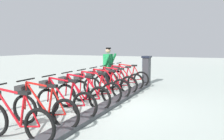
# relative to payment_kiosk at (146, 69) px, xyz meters

# --- Properties ---
(ground_plane) EXTENTS (60.00, 60.00, 0.00)m
(ground_plane) POSITION_rel_payment_kiosk_xyz_m (-0.05, 4.18, -0.67)
(ground_plane) COLOR beige
(dock_rail_base) EXTENTS (0.44, 7.70, 0.10)m
(dock_rail_base) POSITION_rel_payment_kiosk_xyz_m (-0.05, 4.18, -0.62)
(dock_rail_base) COLOR #47474C
(dock_rail_base) RESTS_ON ground
(payment_kiosk) EXTENTS (0.36, 0.52, 1.28)m
(payment_kiosk) POSITION_rel_payment_kiosk_xyz_m (0.00, 0.00, 0.00)
(payment_kiosk) COLOR #38383D
(payment_kiosk) RESTS_ON ground
(bike_docked_0) EXTENTS (1.72, 0.54, 1.02)m
(bike_docked_0) POSITION_rel_payment_kiosk_xyz_m (0.57, 0.93, -0.24)
(bike_docked_0) COLOR black
(bike_docked_0) RESTS_ON ground
(bike_docked_1) EXTENTS (1.72, 0.54, 1.02)m
(bike_docked_1) POSITION_rel_payment_kiosk_xyz_m (0.57, 1.70, -0.24)
(bike_docked_1) COLOR black
(bike_docked_1) RESTS_ON ground
(bike_docked_2) EXTENTS (1.72, 0.54, 1.02)m
(bike_docked_2) POSITION_rel_payment_kiosk_xyz_m (0.57, 2.46, -0.24)
(bike_docked_2) COLOR black
(bike_docked_2) RESTS_ON ground
(bike_docked_3) EXTENTS (1.72, 0.54, 1.02)m
(bike_docked_3) POSITION_rel_payment_kiosk_xyz_m (0.57, 3.23, -0.24)
(bike_docked_3) COLOR black
(bike_docked_3) RESTS_ON ground
(bike_docked_4) EXTENTS (1.72, 0.54, 1.02)m
(bike_docked_4) POSITION_rel_payment_kiosk_xyz_m (0.57, 4.00, -0.24)
(bike_docked_4) COLOR black
(bike_docked_4) RESTS_ON ground
(bike_docked_5) EXTENTS (1.72, 0.54, 1.02)m
(bike_docked_5) POSITION_rel_payment_kiosk_xyz_m (0.57, 4.76, -0.24)
(bike_docked_5) COLOR black
(bike_docked_5) RESTS_ON ground
(bike_docked_6) EXTENTS (1.72, 0.54, 1.02)m
(bike_docked_6) POSITION_rel_payment_kiosk_xyz_m (0.57, 5.53, -0.24)
(bike_docked_6) COLOR black
(bike_docked_6) RESTS_ON ground
(bike_docked_7) EXTENTS (1.72, 0.54, 1.02)m
(bike_docked_7) POSITION_rel_payment_kiosk_xyz_m (0.57, 6.30, -0.24)
(bike_docked_7) COLOR black
(bike_docked_7) RESTS_ON ground
(bike_docked_8) EXTENTS (1.72, 0.54, 1.02)m
(bike_docked_8) POSITION_rel_payment_kiosk_xyz_m (0.57, 7.06, -0.24)
(bike_docked_8) COLOR black
(bike_docked_8) RESTS_ON ground
(worker_near_rack) EXTENTS (0.51, 0.65, 1.66)m
(worker_near_rack) POSITION_rel_payment_kiosk_xyz_m (1.41, 1.08, 0.24)
(worker_near_rack) COLOR white
(worker_near_rack) RESTS_ON ground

